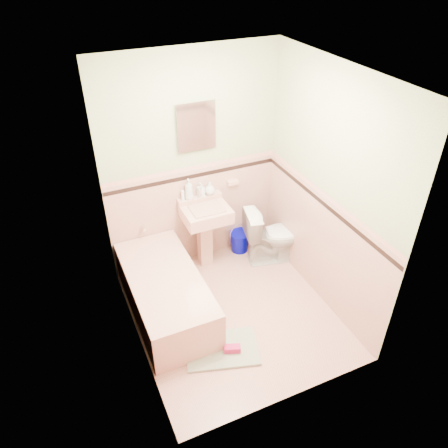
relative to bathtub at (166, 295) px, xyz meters
name	(u,v)px	position (x,y,z in m)	size (l,w,h in m)	color
floor	(234,313)	(0.63, -0.33, -0.23)	(2.20, 2.20, 0.00)	#D99E8E
ceiling	(238,75)	(0.63, -0.33, 2.27)	(2.20, 2.20, 0.00)	white
wall_back	(192,165)	(0.63, 0.77, 1.02)	(2.50, 2.50, 0.00)	beige
wall_front	(301,293)	(0.63, -1.43, 1.02)	(2.50, 2.50, 0.00)	beige
wall_left	(126,243)	(-0.37, -0.33, 1.02)	(2.50, 2.50, 0.00)	beige
wall_right	(327,193)	(1.63, -0.33, 1.02)	(2.50, 2.50, 0.00)	beige
wainscot_back	(195,215)	(0.63, 0.76, 0.38)	(2.00, 2.00, 0.00)	#DCA393
wainscot_front	(292,352)	(0.63, -1.42, 0.38)	(2.00, 2.00, 0.00)	#DCA393
wainscot_left	(136,299)	(-0.36, -0.33, 0.38)	(2.20, 2.20, 0.00)	#DCA393
wainscot_right	(318,246)	(1.62, -0.33, 0.38)	(2.20, 2.20, 0.00)	#DCA393
accent_back	(193,176)	(0.63, 0.75, 0.90)	(2.00, 2.00, 0.00)	black
accent_front	(298,305)	(0.63, -1.41, 0.90)	(2.00, 2.00, 0.00)	black
accent_left	(130,254)	(-0.35, -0.33, 0.89)	(2.20, 2.20, 0.00)	black
accent_right	(324,204)	(1.61, -0.33, 0.89)	(2.20, 2.20, 0.00)	black
cap_back	(193,168)	(0.63, 0.75, 0.99)	(2.00, 2.00, 0.00)	#D99185
cap_front	(299,295)	(0.63, -1.41, 0.99)	(2.00, 2.00, 0.00)	#D99185
cap_left	(128,245)	(-0.35, -0.33, 1.00)	(2.20, 2.20, 0.00)	#D99185
cap_right	(326,196)	(1.61, -0.33, 1.00)	(2.20, 2.20, 0.00)	#D99185
bathtub	(166,295)	(0.00, 0.00, 0.00)	(0.70, 1.50, 0.45)	#D49A8B
tub_faucet	(143,227)	(0.00, 0.72, 0.41)	(0.04, 0.04, 0.12)	silver
sink	(207,238)	(0.68, 0.53, 0.18)	(0.52, 0.48, 0.82)	#D49A8B
sink_faucet	(201,192)	(0.68, 0.67, 0.72)	(0.02, 0.02, 0.10)	silver
medicine_cabinet	(196,126)	(0.68, 0.74, 1.47)	(0.37, 0.04, 0.47)	white
soap_dish	(232,182)	(1.10, 0.73, 0.72)	(0.13, 0.08, 0.04)	#D49A8B
soap_bottle_left	(189,189)	(0.55, 0.71, 0.77)	(0.09, 0.10, 0.25)	#B2B2B2
soap_bottle_mid	(201,190)	(0.70, 0.71, 0.73)	(0.07, 0.08, 0.17)	#B2B2B2
soap_bottle_right	(210,188)	(0.80, 0.71, 0.72)	(0.12, 0.12, 0.15)	#B2B2B2
tube	(183,195)	(0.48, 0.71, 0.71)	(0.04, 0.04, 0.12)	white
toilet	(274,235)	(1.46, 0.32, 0.13)	(0.40, 0.70, 0.71)	white
bucket	(240,241)	(1.17, 0.64, -0.09)	(0.26, 0.26, 0.26)	#01039B
bath_mat	(222,349)	(0.32, -0.72, -0.21)	(0.70, 0.46, 0.03)	gray
shoe	(232,349)	(0.40, -0.79, -0.17)	(0.16, 0.07, 0.06)	#BF1E59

